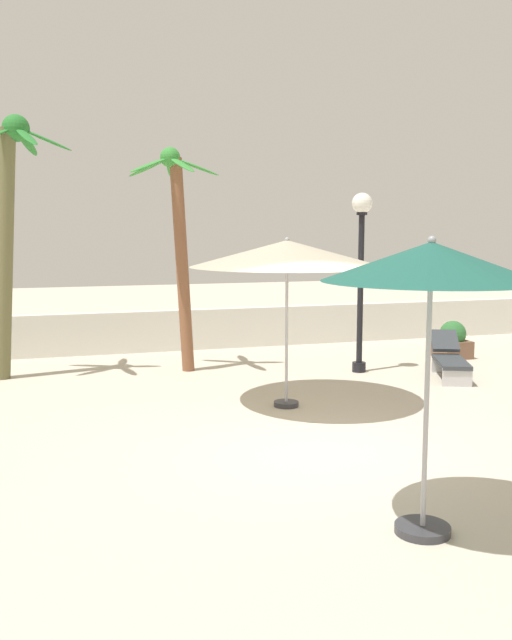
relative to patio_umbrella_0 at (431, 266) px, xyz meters
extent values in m
plane|color=beige|center=(0.02, 2.66, -2.60)|extent=(56.00, 56.00, 0.00)
cube|color=silver|center=(0.02, 10.93, -2.11)|extent=(25.20, 0.30, 0.98)
cylinder|color=#333338|center=(0.00, 0.00, -2.56)|extent=(0.54, 0.54, 0.08)
cylinder|color=#A5A5AD|center=(0.00, 0.00, -1.35)|extent=(0.05, 0.05, 2.51)
cone|color=#1E594C|center=(0.00, 0.00, 0.04)|extent=(2.06, 2.06, 0.37)
sphere|color=#99999E|center=(0.00, 0.00, 0.24)|extent=(0.08, 0.08, 0.08)
cylinder|color=#333338|center=(0.38, 5.02, -2.56)|extent=(0.41, 0.41, 0.08)
cylinder|color=#A5A5AD|center=(0.38, 5.02, -1.41)|extent=(0.05, 0.05, 2.38)
cone|color=#B7AD93|center=(0.38, 5.02, -0.06)|extent=(3.19, 3.19, 0.43)
sphere|color=#99999E|center=(0.38, 5.02, 0.16)|extent=(0.08, 0.08, 0.08)
cylinder|color=brown|center=(-0.68, 8.42, -0.43)|extent=(0.46, 0.25, 4.36)
sphere|color=#358936|center=(-0.89, 8.42, 1.75)|extent=(0.40, 0.40, 0.40)
ellipsoid|color=#358936|center=(-0.39, 8.33, 1.57)|extent=(0.98, 0.36, 0.40)
ellipsoid|color=#358936|center=(-0.77, 8.90, 1.57)|extent=(0.42, 0.98, 0.40)
ellipsoid|color=#358936|center=(-1.27, 8.74, 1.57)|extent=(0.86, 0.78, 0.40)
ellipsoid|color=#358936|center=(-1.33, 8.18, 1.57)|extent=(0.95, 0.62, 0.40)
ellipsoid|color=#358936|center=(-0.75, 7.93, 1.57)|extent=(0.46, 0.98, 0.40)
cylinder|color=brown|center=(-4.10, 8.74, -0.18)|extent=(0.63, 0.32, 4.85)
sphere|color=#27742D|center=(-3.79, 8.74, 2.24)|extent=(0.52, 0.52, 0.52)
ellipsoid|color=#27742D|center=(-3.26, 8.65, 2.04)|extent=(1.03, 0.37, 0.48)
ellipsoid|color=#27742D|center=(-3.61, 9.25, 2.04)|extent=(0.53, 1.02, 0.48)
ellipsoid|color=#27742D|center=(-3.61, 8.24, 2.04)|extent=(0.54, 1.02, 0.48)
cylinder|color=black|center=(2.77, 7.25, -2.50)|extent=(0.28, 0.28, 0.20)
cylinder|color=black|center=(2.77, 7.25, -0.98)|extent=(0.12, 0.12, 3.24)
cylinder|color=black|center=(2.77, 7.25, 0.64)|extent=(0.22, 0.22, 0.06)
sphere|color=white|center=(2.77, 7.25, 0.85)|extent=(0.42, 0.42, 0.42)
cube|color=#B7B7BC|center=(3.93, 5.44, -2.43)|extent=(0.52, 0.25, 0.35)
cube|color=#B7B7BC|center=(4.43, 6.64, -2.43)|extent=(0.52, 0.25, 0.35)
cube|color=#33383D|center=(4.18, 6.04, -2.25)|extent=(1.05, 1.50, 0.08)
cube|color=#33383D|center=(4.52, 6.84, -1.97)|extent=(0.74, 0.77, 0.39)
cube|color=brown|center=(5.51, 8.07, -2.40)|extent=(0.70, 0.70, 0.40)
sphere|color=#2D6B33|center=(5.51, 8.07, -2.05)|extent=(0.60, 0.60, 0.60)
camera|label=1|loc=(-3.48, -5.74, 0.35)|focal=39.43mm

